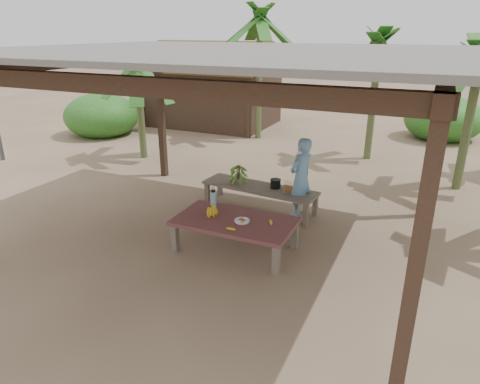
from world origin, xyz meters
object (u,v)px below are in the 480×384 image
at_px(plate, 242,221).
at_px(water_flask, 213,199).
at_px(woman, 301,178).
at_px(cooking_pot, 275,184).
at_px(bench, 259,189).
at_px(work_table, 235,224).
at_px(ripe_banana_bunch, 209,210).

height_order(plate, water_flask, water_flask).
xyz_separation_m(plate, woman, (0.38, 1.70, 0.21)).
bearing_deg(cooking_pot, bench, -169.10).
relative_size(work_table, ripe_banana_bunch, 6.84).
height_order(plate, cooking_pot, cooking_pot).
distance_m(bench, cooking_pot, 0.33).
bearing_deg(water_flask, bench, 78.87).
bearing_deg(water_flask, woman, 52.51).
height_order(bench, plate, plate).
bearing_deg(bench, woman, 7.74).
height_order(work_table, cooking_pot, cooking_pot).
xyz_separation_m(work_table, ripe_banana_bunch, (-0.45, 0.02, 0.15)).
distance_m(work_table, ripe_banana_bunch, 0.47).
distance_m(work_table, water_flask, 0.65).
xyz_separation_m(cooking_pot, woman, (0.48, -0.03, 0.20)).
bearing_deg(ripe_banana_bunch, water_flask, 105.78).
bearing_deg(woman, ripe_banana_bunch, -8.58).
height_order(ripe_banana_bunch, cooking_pot, ripe_banana_bunch).
distance_m(plate, cooking_pot, 1.73).
bearing_deg(cooking_pot, water_flask, -111.91).
relative_size(ripe_banana_bunch, woman, 0.18).
height_order(ripe_banana_bunch, woman, woman).
height_order(work_table, ripe_banana_bunch, ripe_banana_bunch).
bearing_deg(ripe_banana_bunch, woman, 59.81).
bearing_deg(work_table, bench, 98.83).
bearing_deg(water_flask, ripe_banana_bunch, -74.22).
bearing_deg(bench, water_flask, -95.49).
bearing_deg(bench, plate, -70.85).
bearing_deg(woman, cooking_pot, -71.75).
height_order(bench, cooking_pot, cooking_pot).
distance_m(work_table, cooking_pot, 1.70).
distance_m(work_table, plate, 0.16).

